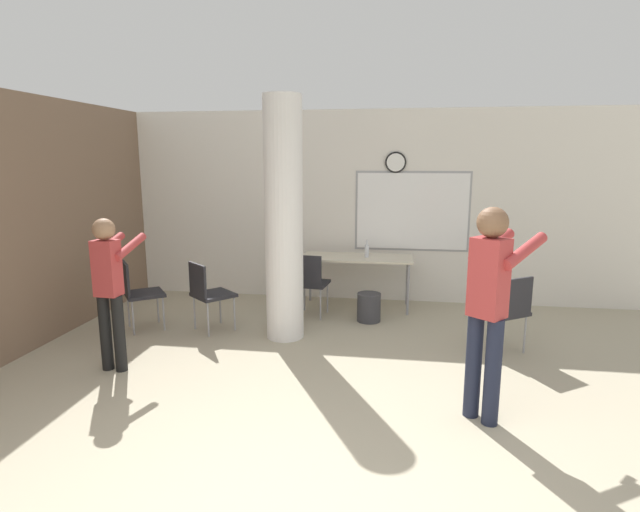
% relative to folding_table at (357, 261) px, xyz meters
% --- Properties ---
extents(wall_left_accent, '(0.12, 7.00, 2.80)m').
position_rel_folding_table_xyz_m(wall_left_accent, '(-3.49, -2.05, 0.71)').
color(wall_left_accent, '#7A604C').
rests_on(wall_left_accent, ground_plane).
extents(wall_back, '(8.00, 0.15, 2.80)m').
position_rel_folding_table_xyz_m(wall_back, '(0.02, 0.51, 0.71)').
color(wall_back, silver).
rests_on(wall_back, ground_plane).
extents(support_pillar, '(0.44, 0.44, 2.80)m').
position_rel_folding_table_xyz_m(support_pillar, '(-0.75, -1.33, 0.71)').
color(support_pillar, white).
rests_on(support_pillar, ground_plane).
extents(folding_table, '(1.55, 0.63, 0.74)m').
position_rel_folding_table_xyz_m(folding_table, '(0.00, 0.00, 0.00)').
color(folding_table, beige).
rests_on(folding_table, ground_plane).
extents(bottle_on_table, '(0.06, 0.06, 0.25)m').
position_rel_folding_table_xyz_m(bottle_on_table, '(0.14, -0.02, 0.15)').
color(bottle_on_table, silver).
rests_on(bottle_on_table, folding_table).
extents(waste_bin, '(0.31, 0.31, 0.37)m').
position_rel_folding_table_xyz_m(waste_bin, '(0.21, -0.60, -0.50)').
color(waste_bin, '#38383D').
rests_on(waste_bin, ground_plane).
extents(chair_by_left_wall, '(0.62, 0.62, 0.87)m').
position_rel_folding_table_xyz_m(chair_by_left_wall, '(-2.59, -1.36, -0.18)').
color(chair_by_left_wall, '#232328').
rests_on(chair_by_left_wall, ground_plane).
extents(chair_near_pillar, '(0.62, 0.62, 0.87)m').
position_rel_folding_table_xyz_m(chair_near_pillar, '(-1.72, -1.28, -0.18)').
color(chair_near_pillar, '#232328').
rests_on(chair_near_pillar, ground_plane).
extents(chair_table_left, '(0.49, 0.49, 0.87)m').
position_rel_folding_table_xyz_m(chair_table_left, '(-0.59, -0.54, -0.18)').
color(chair_table_left, '#232328').
rests_on(chair_table_left, ground_plane).
extents(chair_mid_room, '(0.61, 0.61, 0.87)m').
position_rel_folding_table_xyz_m(chair_mid_room, '(1.74, -1.47, -0.18)').
color(chair_mid_room, '#232328').
rests_on(chair_mid_room, ground_plane).
extents(person_playing_side, '(0.65, 0.69, 1.74)m').
position_rel_folding_table_xyz_m(person_playing_side, '(1.27, -2.98, 0.34)').
color(person_playing_side, '#1E2338').
rests_on(person_playing_side, ground_plane).
extents(person_watching_back, '(0.37, 0.58, 1.54)m').
position_rel_folding_table_xyz_m(person_watching_back, '(-2.24, -2.51, 0.22)').
color(person_watching_back, black).
rests_on(person_watching_back, ground_plane).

